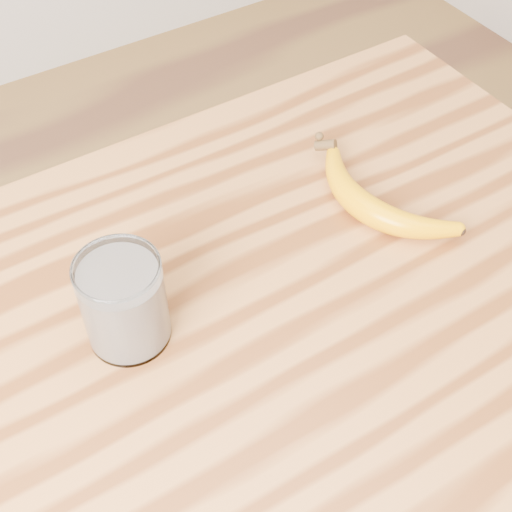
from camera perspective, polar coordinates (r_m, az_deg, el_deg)
table at (r=0.89m, az=-2.81°, el=-13.47°), size 1.20×0.80×0.90m
smoothie_glass at (r=0.77m, az=-10.52°, el=-3.70°), size 0.09×0.09×0.11m
banana at (r=0.91m, az=8.86°, el=3.69°), size 0.17×0.32×0.04m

